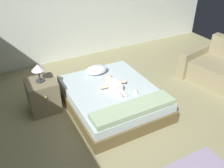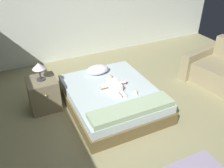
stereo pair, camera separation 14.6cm
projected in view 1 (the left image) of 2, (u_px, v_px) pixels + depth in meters
ground_plane at (133, 133)px, 3.70m from camera, size 8.00×8.00×0.00m
wall_behind_bed at (63, 3)px, 5.25m from camera, size 8.00×0.12×2.64m
bed at (112, 98)px, 4.18m from camera, size 1.47×1.77×0.36m
pillow at (96, 70)px, 4.49m from camera, size 0.41×0.29×0.16m
baby at (113, 84)px, 4.09m from camera, size 0.48×0.61×0.15m
toothbrush at (124, 81)px, 4.29m from camera, size 0.06×0.12×0.02m
nightstand at (43, 96)px, 4.06m from camera, size 0.48×0.51×0.56m
lamp at (38, 69)px, 3.78m from camera, size 0.21×0.21×0.31m
blanket at (133, 109)px, 3.55m from camera, size 1.32×0.33×0.09m
baby_bottle at (136, 92)px, 3.95m from camera, size 0.09×0.13×0.07m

